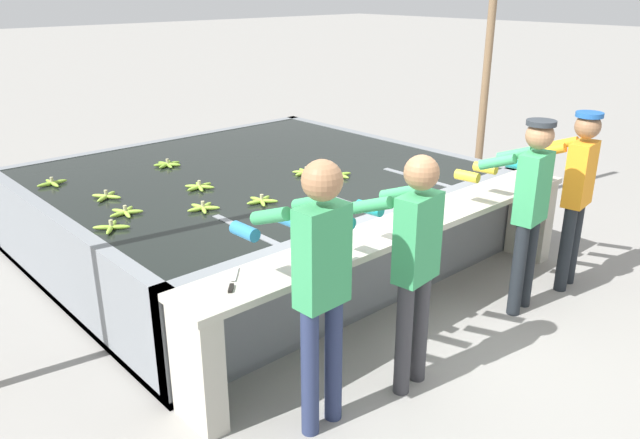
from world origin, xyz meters
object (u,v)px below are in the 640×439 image
Objects in this scene: worker_2 at (528,199)px; banana_bunch_floating_7 at (262,201)px; banana_bunch_floating_5 at (125,212)px; worker_0 at (318,273)px; banana_bunch_floating_1 at (52,183)px; banana_bunch_floating_3 at (200,187)px; banana_bunch_floating_9 at (338,175)px; banana_bunch_floating_4 at (111,227)px; banana_bunch_floating_0 at (168,164)px; banana_bunch_floating_8 at (106,196)px; support_post_right at (486,78)px; knife_0 at (232,283)px; worker_3 at (575,185)px; banana_bunch_floating_2 at (306,172)px; banana_bunch_floating_6 at (203,208)px; banana_bunch_ledge_0 at (537,179)px; worker_1 at (412,254)px.

banana_bunch_floating_7 is (-1.42, 1.66, -0.11)m from worker_2.
banana_bunch_floating_7 is at bearing -27.54° from banana_bunch_floating_5.
worker_0 is 6.14× the size of banana_bunch_floating_1.
banana_bunch_floating_3 is 1.33m from banana_bunch_floating_9.
banana_bunch_floating_9 is at bearing 6.81° from banana_bunch_floating_7.
worker_0 is at bearing -78.49° from banana_bunch_floating_4.
banana_bunch_floating_0 is (0.81, 3.20, -0.17)m from worker_0.
support_post_right is at bearing -13.02° from banana_bunch_floating_8.
banana_bunch_floating_4 is (-0.39, 1.92, -0.17)m from worker_0.
banana_bunch_floating_1 reaches higher than knife_0.
worker_2 is 5.87× the size of banana_bunch_floating_9.
knife_0 is at bearing -149.40° from banana_bunch_floating_9.
worker_3 reaches higher than banana_bunch_floating_5.
banana_bunch_floating_1 is at bearing 95.26° from worker_0.
banana_bunch_floating_9 is at bearing -57.04° from banana_bunch_floating_2.
banana_bunch_floating_3 and banana_bunch_floating_5 have the same top height.
banana_bunch_floating_4 is at bearing -132.94° from banana_bunch_floating_0.
support_post_right is at bearing -3.12° from banana_bunch_floating_4.
banana_bunch_floating_3 is 1.02× the size of banana_bunch_floating_6.
worker_0 is 2.56m from banana_bunch_floating_9.
banana_bunch_floating_0 and banana_bunch_floating_1 have the same top height.
banana_bunch_ledge_0 is (1.30, -1.36, 0.00)m from banana_bunch_floating_9.
banana_bunch_floating_4 is 4.54m from support_post_right.
worker_1 is at bearing -121.11° from banana_bunch_floating_9.
worker_2 reaches higher than banana_bunch_ledge_0.
worker_3 is 5.71× the size of banana_bunch_floating_0.
banana_bunch_floating_0 is 1.43m from banana_bunch_floating_5.
banana_bunch_floating_4 is (-1.11, 2.01, -0.11)m from worker_1.
worker_0 reaches higher than banana_bunch_floating_1.
worker_3 is 6.41× the size of banana_bunch_floating_8.
support_post_right reaches higher than worker_2.
banana_bunch_floating_9 is 2.43m from knife_0.
worker_0 is 6.14× the size of banana_bunch_floating_0.
worker_1 reaches higher than banana_bunch_floating_1.
banana_bunch_floating_8 is at bearing 83.21° from banana_bunch_floating_5.
banana_bunch_ledge_0 is (0.20, 0.46, -0.09)m from worker_3.
banana_bunch_floating_2 and banana_bunch_floating_9 have the same top height.
banana_bunch_ledge_0 is at bearing -28.25° from banana_bunch_floating_7.
banana_bunch_floating_3 is (-1.02, 0.31, 0.00)m from banana_bunch_floating_2.
worker_3 is 2.72m from banana_bunch_floating_7.
worker_1 is 1.02× the size of worker_3.
worker_2 is 2.58m from support_post_right.
worker_0 reaches higher than banana_bunch_floating_0.
support_post_right is (4.19, -0.97, 0.73)m from banana_bunch_floating_8.
banana_bunch_floating_1 is 1.00× the size of knife_0.
banana_bunch_floating_2 is 1.01× the size of banana_bunch_floating_9.
banana_bunch_floating_5 is 0.49m from banana_bunch_floating_8.
knife_0 is (-0.61, -1.30, -0.01)m from banana_bunch_floating_6.
banana_bunch_floating_4 is (-0.08, -1.43, 0.00)m from banana_bunch_floating_1.
worker_0 is 6.25× the size of banana_bunch_floating_5.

